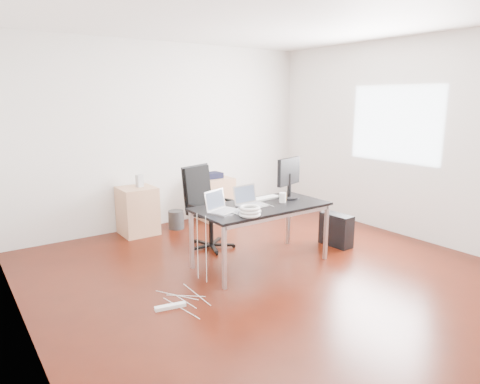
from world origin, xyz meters
TOP-DOWN VIEW (x-y plane):
  - room_shell at (0.04, 0.00)m, footprint 5.00×5.00m
  - desk at (0.10, 0.26)m, footprint 1.60×0.80m
  - office_chair at (-0.13, 1.16)m, footprint 0.60×0.62m
  - filing_cabinet_left at (-0.66, 2.23)m, footprint 0.50×0.50m
  - filing_cabinet_right at (0.68, 2.23)m, footprint 0.50×0.50m
  - pc_tower at (1.34, 0.18)m, footprint 0.22×0.46m
  - wastebasket at (-0.09, 2.13)m, footprint 0.25×0.25m
  - power_strip at (-1.31, -0.15)m, footprint 0.31×0.12m
  - laptop_left at (-0.44, 0.29)m, footprint 0.40×0.35m
  - laptop_right at (-0.02, 0.33)m, footprint 0.35×0.28m
  - monitor at (0.62, 0.36)m, footprint 0.45×0.26m
  - keyboard at (0.32, 0.48)m, footprint 0.45×0.17m
  - cup_white at (0.40, 0.22)m, footprint 0.09×0.09m
  - cup_brown at (0.48, 0.29)m, footprint 0.10×0.10m
  - cable_coil at (-0.29, -0.04)m, footprint 0.24×0.24m
  - power_adapter at (-0.14, 0.03)m, footprint 0.08×0.08m
  - speaker at (-0.60, 2.24)m, footprint 0.10×0.10m
  - navy_garment at (0.63, 2.23)m, footprint 0.30×0.25m

SIDE VIEW (x-z plane):
  - power_strip at x=-1.31m, z-range 0.00..0.04m
  - wastebasket at x=-0.09m, z-range 0.00..0.28m
  - pc_tower at x=1.34m, z-range 0.00..0.44m
  - filing_cabinet_left at x=-0.66m, z-range 0.00..0.70m
  - filing_cabinet_right at x=0.68m, z-range 0.00..0.70m
  - office_chair at x=-0.13m, z-range 0.06..1.15m
  - desk at x=0.10m, z-range 0.31..1.04m
  - keyboard at x=0.32m, z-range 0.73..0.75m
  - power_adapter at x=-0.14m, z-range 0.73..0.76m
  - navy_garment at x=0.63m, z-range 0.70..0.79m
  - cup_brown at x=0.48m, z-range 0.73..0.83m
  - cable_coil at x=-0.29m, z-range 0.73..0.84m
  - laptop_left at x=-0.44m, z-range 0.67..0.90m
  - laptop_right at x=-0.02m, z-range 0.67..0.90m
  - speaker at x=-0.60m, z-range 0.70..0.88m
  - cup_white at x=0.40m, z-range 0.73..0.85m
  - monitor at x=0.62m, z-range 0.76..1.27m
  - room_shell at x=0.04m, z-range -1.10..3.90m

